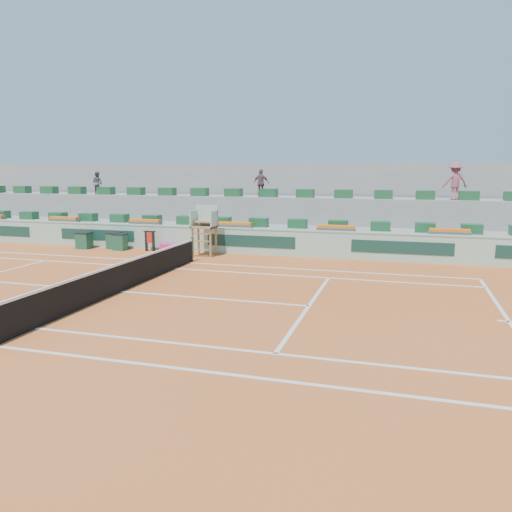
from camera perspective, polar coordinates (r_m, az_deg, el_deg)
The scene contains 19 objects.
ground at distance 17.43m, azimuth -15.14°, elevation -3.95°, with size 90.00×90.00×0.00m, color #AA4F20.
seating_tier_lower at distance 26.87m, azimuth -3.25°, elevation 2.45°, with size 36.00×4.00×1.20m, color gray.
seating_tier_upper at distance 28.29m, azimuth -2.17°, elevation 4.25°, with size 36.00×2.40×2.60m, color gray.
stadium_back_wall at distance 29.73m, azimuth -1.19°, elevation 6.27°, with size 36.00×0.40×4.40m, color gray.
player_bag at distance 25.41m, azimuth -9.94°, elevation 0.94°, with size 0.83×0.37×0.37m, color #E51D84.
spectator_left at distance 31.33m, azimuth -17.68°, elevation 7.96°, with size 0.65×0.51×1.34m, color #535461.
spectator_mid at distance 27.18m, azimuth 0.59°, elevation 8.34°, with size 0.86×0.36×1.48m, color brown.
spectator_right at distance 26.15m, azimuth 21.79°, elevation 7.93°, with size 1.16×0.67×1.79m, color #924959.
court_lines at distance 17.43m, azimuth -15.14°, elevation -3.94°, with size 23.89×11.09×0.01m.
tennis_net at distance 17.32m, azimuth -15.22°, elevation -2.26°, with size 0.10×11.97×1.10m.
advertising_hoarding at distance 24.81m, azimuth -4.90°, elevation 1.89°, with size 36.00×0.34×1.26m.
umpire_chair at distance 23.78m, azimuth -5.86°, elevation 3.73°, with size 1.10×0.90×2.40m.
seat_row_lower at distance 25.93m, azimuth -3.93°, elevation 3.99°, with size 32.90×0.60×0.44m.
seat_row_upper at distance 27.61m, azimuth -2.59°, elevation 7.28°, with size 32.90×0.60×0.44m.
flower_planters at distance 25.77m, azimuth -7.69°, elevation 3.70°, with size 26.80×0.36×0.28m.
drink_cooler_a at distance 26.31m, azimuth -15.28°, elevation 1.56°, with size 0.64×0.55×0.84m.
drink_cooler_b at distance 26.88m, azimuth -15.92°, elevation 1.70°, with size 0.68×0.59×0.84m.
drink_cooler_c at distance 27.40m, azimuth -19.04°, elevation 1.69°, with size 0.73×0.63×0.84m.
towel_rack at distance 25.60m, azimuth -12.06°, elevation 1.88°, with size 0.63×0.11×1.03m.
Camera 1 is at (8.97, -14.39, 4.06)m, focal length 35.00 mm.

